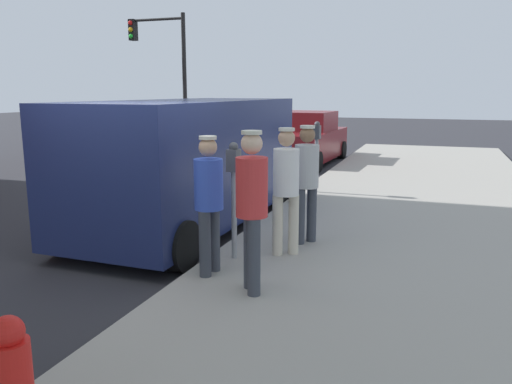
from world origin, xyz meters
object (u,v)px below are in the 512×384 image
Objects in this scene: parking_meter_near at (234,180)px; parked_sedan_ahead at (305,140)px; pedestrian_in_gray at (307,177)px; pedestrian_in_blue at (209,197)px; pedestrian_in_white at (286,183)px; traffic_light_corner at (164,59)px; parked_van at (190,160)px; parking_meter_far at (317,144)px; pedestrian_in_red at (252,201)px.

parking_meter_near is 10.26m from parked_sedan_ahead.
pedestrian_in_gray is 1.02× the size of pedestrian_in_blue.
traffic_light_corner is (-8.36, 11.84, 2.40)m from pedestrian_in_white.
pedestrian_in_white is 10.00m from parked_sedan_ahead.
parked_van reaches higher than parked_sedan_ahead.
pedestrian_in_red is (0.61, -5.75, -0.02)m from parking_meter_far.
pedestrian_in_white is 0.38× the size of parked_sedan_ahead.
parking_meter_far is at bearing -73.48° from parked_sedan_ahead.
parked_sedan_ahead is at bearing -18.67° from traffic_light_corner.
parking_meter_far is 5.39m from pedestrian_in_blue.
pedestrian_in_red is (0.61, -1.00, -0.02)m from parking_meter_near.
parking_meter_far is (0.00, 4.75, 0.00)m from parking_meter_near.
parked_van is at bearing 161.33° from pedestrian_in_gray.
pedestrian_in_red is 0.76m from pedestrian_in_blue.
pedestrian_in_gray reaches higher than pedestrian_in_blue.
traffic_light_corner reaches higher than pedestrian_in_blue.
pedestrian_in_red is 3.46m from parked_van.
parking_meter_near is 4.75m from parking_meter_far.
pedestrian_in_white is (0.59, 0.37, -0.06)m from parking_meter_near.
parked_van reaches higher than pedestrian_in_white.
parking_meter_near is at bearing 84.75° from pedestrian_in_blue.
parked_van is (-2.09, 1.37, 0.04)m from pedestrian_in_white.
parking_meter_near is 14.67m from traffic_light_corner.
parking_meter_near is 0.70m from pedestrian_in_white.
pedestrian_in_white is 1.20m from pedestrian_in_blue.
parking_meter_near and parking_meter_far have the same top height.
pedestrian_in_red is 0.39× the size of parked_sedan_ahead.
parked_sedan_ahead is (-2.20, 11.13, -0.41)m from pedestrian_in_red.
pedestrian_in_red is 1.04× the size of pedestrian_in_gray.
parked_van is 1.17× the size of parked_sedan_ahead.
pedestrian_in_blue reaches higher than parked_sedan_ahead.
traffic_light_corner reaches higher than pedestrian_in_white.
pedestrian_in_red reaches higher than pedestrian_in_white.
parked_sedan_ahead is at bearing 98.95° from parking_meter_near.
pedestrian_in_white is 0.32× the size of traffic_light_corner.
parking_meter_far is at bearing 96.01° from pedestrian_in_red.
pedestrian_in_gray is 0.32× the size of traffic_light_corner.
pedestrian_in_red is 1.06× the size of pedestrian_in_blue.
parking_meter_far is 3.82m from pedestrian_in_gray.
parking_meter_near is at bearing -57.51° from traffic_light_corner.
parking_meter_near is 0.92× the size of pedestrian_in_blue.
pedestrian_in_blue is at bearing -58.81° from parked_van.
parking_meter_far is at bearing 100.66° from pedestrian_in_gray.
pedestrian_in_white is 2.49m from parked_van.
traffic_light_corner is at bearing 127.10° from pedestrian_in_gray.
pedestrian_in_gray is 1.81m from pedestrian_in_blue.
parked_van reaches higher than parking_meter_far.
pedestrian_in_gray is (0.71, -3.75, -0.07)m from parking_meter_far.
parking_meter_far is 0.90× the size of pedestrian_in_white.
pedestrian_in_white is 1.02× the size of pedestrian_in_blue.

